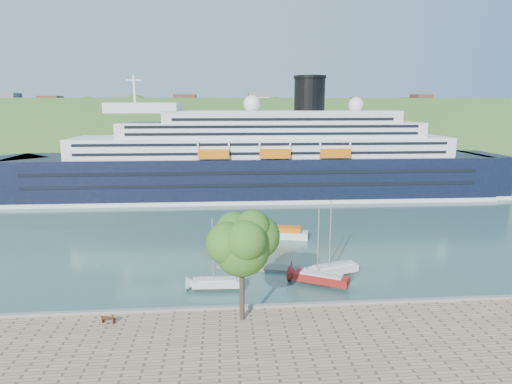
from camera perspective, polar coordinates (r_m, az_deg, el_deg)
name	(u,v)px	position (r m, az deg, el deg)	size (l,w,h in m)	color
ground	(279,315)	(46.70, 3.03, -16.02)	(400.00, 400.00, 0.00)	#325955
far_hillside	(235,127)	(186.33, -2.86, 8.61)	(400.00, 50.00, 24.00)	#356327
quay_coping	(279,305)	(46.00, 3.08, -14.86)	(220.00, 0.50, 0.30)	slate
cruise_ship	(252,138)	(100.23, -0.50, 7.27)	(125.51, 18.28, 28.19)	black
park_bench	(109,319)	(45.14, -19.07, -15.66)	(1.36, 0.56, 0.87)	#431F13
promenade_tree	(242,262)	(41.21, -1.91, -9.27)	(7.19, 7.19, 11.91)	#296219
floating_pontoon	(278,269)	(57.92, 2.91, -10.16)	(16.46, 2.01, 0.37)	slate
sailboat_white_near	(217,256)	(50.81, -5.24, -8.50)	(6.52, 1.81, 8.43)	silver
sailboat_red	(322,249)	(52.07, 8.80, -7.52)	(7.28, 2.02, 9.41)	maroon
sailboat_white_far	(333,241)	(55.07, 10.29, -6.42)	(7.40, 2.06, 9.56)	silver
tender_launch	(287,232)	(70.98, 4.20, -5.39)	(6.82, 2.33, 1.88)	#D8650C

